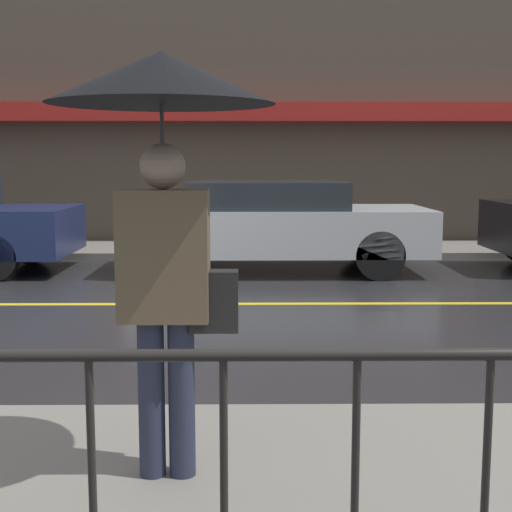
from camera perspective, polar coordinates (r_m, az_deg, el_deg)
name	(u,v)px	position (r m, az deg, el deg)	size (l,w,h in m)	color
ground_plane	(131,304)	(8.55, -9.95, -3.83)	(80.00, 80.00, 0.00)	#262628
sidewalk_far	(174,249)	(13.27, -6.61, 0.54)	(28.00, 2.04, 0.11)	slate
lane_marking	(131,304)	(8.55, -9.95, -3.80)	(25.20, 0.12, 0.01)	gold
building_storefront	(177,103)	(14.35, -6.30, 12.08)	(28.00, 0.85, 5.64)	#4C4238
pedestrian	(163,141)	(3.45, -7.43, 9.14)	(1.08, 1.08, 2.08)	#23283D
car_silver	(276,224)	(10.86, 1.64, 2.61)	(4.49, 1.92, 1.37)	#B2B5BA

